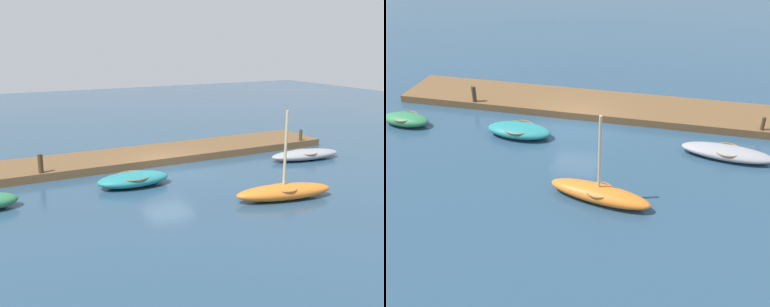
# 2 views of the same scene
# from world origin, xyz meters

# --- Properties ---
(ground_plane) EXTENTS (84.00, 84.00, 0.00)m
(ground_plane) POSITION_xyz_m (0.00, 0.00, 0.00)
(ground_plane) COLOR navy
(dock_platform) EXTENTS (22.38, 3.69, 0.42)m
(dock_platform) POSITION_xyz_m (0.00, -2.46, 0.21)
(dock_platform) COLOR brown
(dock_platform) RESTS_ON ground_plane
(rowboat_teal) EXTENTS (3.53, 1.72, 0.67)m
(rowboat_teal) POSITION_xyz_m (2.62, 1.94, 0.34)
(rowboat_teal) COLOR teal
(rowboat_teal) RESTS_ON ground_plane
(rowboat_grey) EXTENTS (4.48, 1.85, 0.58)m
(rowboat_grey) POSITION_xyz_m (-7.94, 1.79, 0.30)
(rowboat_grey) COLOR #939399
(rowboat_grey) RESTS_ON ground_plane
(rowboat_orange) EXTENTS (4.58, 1.96, 3.91)m
(rowboat_orange) POSITION_xyz_m (-2.58, 6.64, 0.37)
(rowboat_orange) COLOR orange
(rowboat_orange) RESTS_ON ground_plane
(mooring_post_west) EXTENTS (0.19, 0.19, 0.72)m
(mooring_post_west) POSITION_xyz_m (-9.81, -0.86, 0.78)
(mooring_post_west) COLOR #47331E
(mooring_post_west) RESTS_ON dock_platform
(mooring_post_mid_west) EXTENTS (0.25, 0.25, 0.94)m
(mooring_post_mid_west) POSITION_xyz_m (6.39, -0.86, 0.89)
(mooring_post_mid_west) COLOR #47331E
(mooring_post_mid_west) RESTS_ON dock_platform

